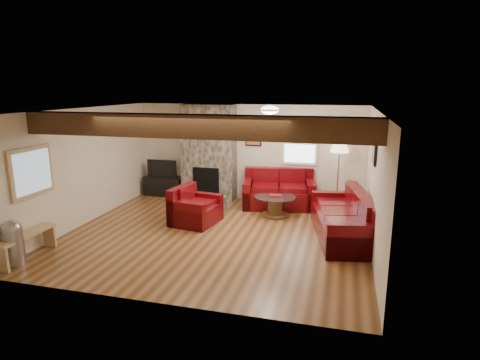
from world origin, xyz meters
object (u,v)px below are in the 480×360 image
object	(u,v)px
armchair_red	(196,205)
floor_lamp	(339,150)
sofa_three	(343,216)
coffee_table	(275,206)
television	(163,168)
loveseat	(279,189)
tv_cabinet	(164,186)

from	to	relation	value
armchair_red	floor_lamp	distance (m)	3.71
armchair_red	sofa_three	bearing A→B (deg)	-82.40
coffee_table	sofa_three	bearing A→B (deg)	-34.02
armchair_red	television	size ratio (longest dim) A/B	1.19
loveseat	television	xyz separation A→B (m)	(-3.25, 0.30, 0.30)
loveseat	floor_lamp	xyz separation A→B (m)	(1.41, 0.27, 1.00)
loveseat	tv_cabinet	xyz separation A→B (m)	(-3.25, 0.30, -0.20)
armchair_red	floor_lamp	size ratio (longest dim) A/B	0.58
loveseat	floor_lamp	world-z (taller)	floor_lamp
loveseat	floor_lamp	bearing A→B (deg)	1.60
loveseat	tv_cabinet	size ratio (longest dim) A/B	1.66
coffee_table	floor_lamp	bearing A→B (deg)	36.08
coffee_table	loveseat	bearing A→B (deg)	92.89
armchair_red	coffee_table	xyz separation A→B (m)	(1.60, 0.95, -0.17)
sofa_three	coffee_table	distance (m)	1.86
loveseat	coffee_table	xyz separation A→B (m)	(0.04, -0.73, -0.23)
sofa_three	tv_cabinet	bearing A→B (deg)	-124.33
sofa_three	tv_cabinet	world-z (taller)	sofa_three
coffee_table	television	xyz separation A→B (m)	(-3.28, 1.03, 0.53)
loveseat	coffee_table	bearing A→B (deg)	-96.43
sofa_three	floor_lamp	size ratio (longest dim) A/B	1.36
armchair_red	television	distance (m)	2.62
television	floor_lamp	world-z (taller)	floor_lamp
floor_lamp	television	bearing A→B (deg)	179.65
sofa_three	television	size ratio (longest dim) A/B	2.78
sofa_three	armchair_red	size ratio (longest dim) A/B	2.34
sofa_three	coffee_table	size ratio (longest dim) A/B	2.42
tv_cabinet	television	distance (m)	0.50
sofa_three	television	bearing A→B (deg)	-124.33
loveseat	floor_lamp	size ratio (longest dim) A/B	1.02
tv_cabinet	floor_lamp	distance (m)	4.80
television	loveseat	bearing A→B (deg)	-5.28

